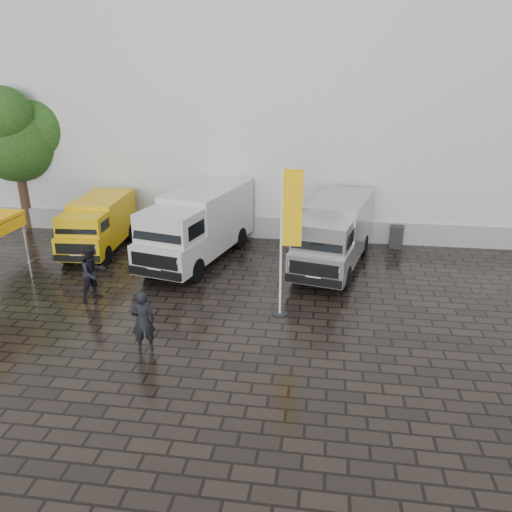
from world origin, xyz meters
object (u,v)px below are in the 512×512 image
(van_white, at_px, (198,227))
(wheelie_bin, at_px, (396,237))
(van_yellow, at_px, (98,226))
(van_silver, at_px, (334,235))
(person_front, at_px, (143,321))
(person_tent, at_px, (93,273))
(flagpole, at_px, (287,234))

(van_white, bearing_deg, wheelie_bin, 31.77)
(van_yellow, xyz_separation_m, van_silver, (10.18, -0.44, 0.21))
(van_white, xyz_separation_m, person_front, (0.26, -7.27, -0.53))
(van_white, height_order, van_silver, van_white)
(wheelie_bin, xyz_separation_m, person_tent, (-11.05, -7.04, 0.47))
(van_yellow, distance_m, flagpole, 10.12)
(wheelie_bin, xyz_separation_m, person_front, (-8.13, -10.06, 0.41))
(van_yellow, xyz_separation_m, wheelie_bin, (13.00, 2.34, -0.63))
(van_silver, relative_size, wheelie_bin, 6.22)
(flagpole, bearing_deg, van_white, 131.90)
(van_yellow, xyz_separation_m, person_tent, (1.95, -4.70, -0.17))
(van_white, height_order, person_front, van_white)
(van_silver, xyz_separation_m, person_front, (-5.31, -7.27, -0.43))
(van_white, height_order, flagpole, flagpole)
(flagpole, relative_size, wheelie_bin, 5.00)
(van_yellow, relative_size, person_front, 2.69)
(person_front, bearing_deg, person_tent, -67.78)
(van_white, relative_size, wheelie_bin, 6.68)
(van_yellow, bearing_deg, flagpole, -33.84)
(van_white, bearing_deg, flagpole, -34.67)
(person_front, bearing_deg, flagpole, -165.82)
(van_silver, distance_m, wheelie_bin, 4.05)
(van_silver, relative_size, flagpole, 1.24)
(person_front, relative_size, person_tent, 0.94)
(van_white, relative_size, flagpole, 1.34)
(van_white, bearing_deg, van_yellow, -172.04)
(van_yellow, distance_m, person_tent, 5.09)
(wheelie_bin, bearing_deg, person_front, -122.75)
(flagpole, bearing_deg, van_yellow, 150.18)
(van_yellow, xyz_separation_m, person_front, (4.87, -7.71, -0.22))
(van_yellow, xyz_separation_m, van_white, (4.60, -0.44, 0.31))
(van_white, xyz_separation_m, wheelie_bin, (8.40, 2.78, -0.95))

